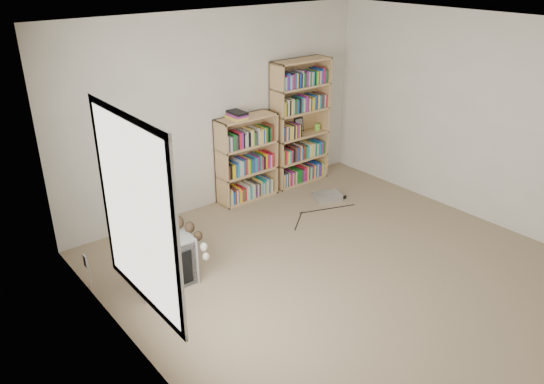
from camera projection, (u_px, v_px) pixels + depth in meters
floor at (358, 279)px, 5.51m from camera, size 4.50×5.00×0.01m
wall_back at (220, 111)px, 6.76m from camera, size 4.50×0.02×2.50m
wall_left at (150, 243)px, 3.71m from camera, size 0.02×5.00×2.50m
wall_right at (496, 124)px, 6.27m from camera, size 0.02×5.00×2.50m
ceiling at (378, 31)px, 4.47m from camera, size 4.50×5.00×0.02m
window at (137, 213)px, 3.79m from camera, size 0.02×1.22×1.52m
crt_tv at (159, 260)px, 5.38m from camera, size 0.62×0.57×0.52m
cat at (162, 226)px, 5.27m from camera, size 0.75×0.55×0.61m
bookcase_tall at (299, 126)px, 7.53m from camera, size 0.89×0.30×1.78m
bookcase_short at (246, 161)px, 7.13m from camera, size 0.85×0.30×1.16m
book_stack at (237, 115)px, 6.77m from camera, size 0.21×0.28×0.09m
green_mug at (317, 127)px, 7.74m from camera, size 0.08×0.08×0.09m
framed_print at (299, 125)px, 7.64m from camera, size 0.16×0.05×0.21m
dvd_player at (327, 196)px, 7.28m from camera, size 0.43×0.37×0.08m
wall_outlet at (85, 261)px, 5.24m from camera, size 0.01×0.08×0.13m
floor_cables at (286, 214)px, 6.87m from camera, size 1.20×0.70×0.01m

